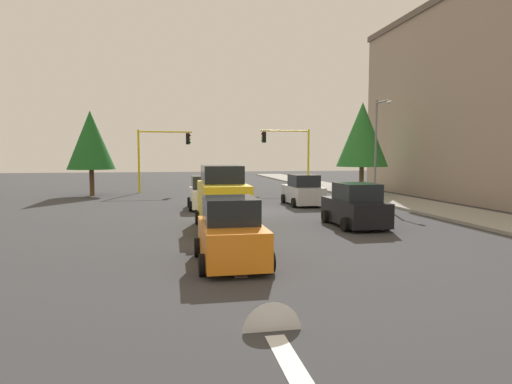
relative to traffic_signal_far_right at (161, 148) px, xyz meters
The scene contains 15 objects.
ground_plane 15.57m from the traffic_signal_far_right, 21.96° to the left, with size 120.00×120.00×0.00m, color #353538.
sidewalk_kerb 18.86m from the traffic_signal_far_right, 60.86° to the left, with size 80.00×4.00×0.15m, color gray.
lane_arrow_near 25.93m from the traffic_signal_far_right, ahead, with size 2.40×1.10×1.10m.
lane_arrow_mid 31.85m from the traffic_signal_far_right, ahead, with size 2.40×1.10×1.10m.
apartment_block 26.81m from the traffic_signal_far_right, 65.23° to the left, with size 25.89×9.30×14.46m.
traffic_signal_far_right is the anchor object (origin of this frame).
traffic_signal_far_left 11.32m from the traffic_signal_far_right, 90.00° to the left, with size 0.36×4.59×5.53m.
street_lamp_curbside 18.13m from the traffic_signal_far_right, 55.01° to the left, with size 2.15×0.28×7.00m.
tree_opposite_side 5.75m from the traffic_signal_far_right, 69.52° to the right, with size 3.68×3.68×6.69m.
tree_roadside_mid 16.79m from the traffic_signal_far_right, 69.02° to the left, with size 4.03×4.03×7.35m.
delivery_van_yellow 19.89m from the traffic_signal_far_right, ahead, with size 4.80×2.22×2.77m.
car_silver 14.92m from the traffic_signal_far_right, 38.85° to the left, with size 4.14×2.11×1.98m.
car_orange 26.11m from the traffic_signal_far_right, ahead, with size 3.68×2.06×1.98m.
car_black 22.21m from the traffic_signal_far_right, 24.11° to the left, with size 3.97×2.12×1.98m.
car_white 12.77m from the traffic_signal_far_right, 13.12° to the left, with size 3.81×2.02×1.98m.
Camera 1 is at (24.68, -4.77, 3.25)m, focal length 30.95 mm.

